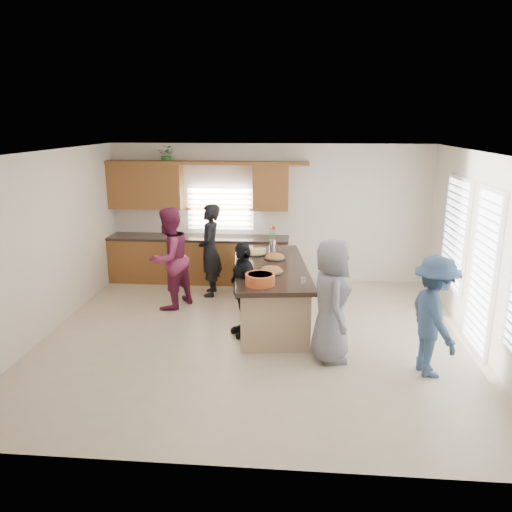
# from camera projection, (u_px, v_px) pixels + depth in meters

# --- Properties ---
(floor) EXTENTS (6.50, 6.50, 0.00)m
(floor) POSITION_uv_depth(u_px,v_px,m) (256.00, 337.00, 7.70)
(floor) COLOR beige
(floor) RESTS_ON ground
(room_shell) EXTENTS (6.52, 6.02, 2.81)m
(room_shell) POSITION_uv_depth(u_px,v_px,m) (256.00, 216.00, 7.20)
(room_shell) COLOR silver
(room_shell) RESTS_ON ground
(back_cabinetry) EXTENTS (4.08, 0.66, 2.46)m
(back_cabinetry) POSITION_uv_depth(u_px,v_px,m) (196.00, 238.00, 10.21)
(back_cabinetry) COLOR brown
(back_cabinetry) RESTS_ON ground
(right_wall_glazing) EXTENTS (0.06, 4.00, 2.25)m
(right_wall_glazing) POSITION_uv_depth(u_px,v_px,m) (485.00, 261.00, 6.95)
(right_wall_glazing) COLOR white
(right_wall_glazing) RESTS_ON ground
(island) EXTENTS (1.47, 2.82, 0.95)m
(island) POSITION_uv_depth(u_px,v_px,m) (270.00, 294.00, 8.26)
(island) COLOR tan
(island) RESTS_ON ground
(platter_front) EXTENTS (0.40, 0.40, 0.16)m
(platter_front) POSITION_uv_depth(u_px,v_px,m) (271.00, 271.00, 7.72)
(platter_front) COLOR black
(platter_front) RESTS_ON island
(platter_mid) EXTENTS (0.37, 0.37, 0.15)m
(platter_mid) POSITION_uv_depth(u_px,v_px,m) (275.00, 258.00, 8.49)
(platter_mid) COLOR black
(platter_mid) RESTS_ON island
(platter_back) EXTENTS (0.39, 0.39, 0.16)m
(platter_back) POSITION_uv_depth(u_px,v_px,m) (256.00, 253.00, 8.79)
(platter_back) COLOR black
(platter_back) RESTS_ON island
(salad_bowl) EXTENTS (0.43, 0.43, 0.16)m
(salad_bowl) POSITION_uv_depth(u_px,v_px,m) (260.00, 279.00, 7.15)
(salad_bowl) COLOR #D55727
(salad_bowl) RESTS_ON island
(clear_cup) EXTENTS (0.07, 0.07, 0.11)m
(clear_cup) POSITION_uv_depth(u_px,v_px,m) (303.00, 281.00, 7.17)
(clear_cup) COLOR white
(clear_cup) RESTS_ON island
(plate_stack) EXTENTS (0.19, 0.19, 0.05)m
(plate_stack) POSITION_uv_depth(u_px,v_px,m) (261.00, 250.00, 9.00)
(plate_stack) COLOR #C694D8
(plate_stack) RESTS_ON island
(flower_vase) EXTENTS (0.14, 0.14, 0.42)m
(flower_vase) POSITION_uv_depth(u_px,v_px,m) (273.00, 236.00, 9.20)
(flower_vase) COLOR silver
(flower_vase) RESTS_ON island
(potted_plant) EXTENTS (0.36, 0.32, 0.36)m
(potted_plant) POSITION_uv_depth(u_px,v_px,m) (167.00, 155.00, 9.91)
(potted_plant) COLOR #2E742E
(potted_plant) RESTS_ON back_cabinetry
(woman_left_back) EXTENTS (0.47, 0.67, 1.75)m
(woman_left_back) POSITION_uv_depth(u_px,v_px,m) (210.00, 250.00, 9.37)
(woman_left_back) COLOR black
(woman_left_back) RESTS_ON ground
(woman_left_mid) EXTENTS (1.02, 1.09, 1.80)m
(woman_left_mid) POSITION_uv_depth(u_px,v_px,m) (169.00, 259.00, 8.72)
(woman_left_mid) COLOR maroon
(woman_left_mid) RESTS_ON ground
(woman_left_front) EXTENTS (0.74, 0.94, 1.48)m
(woman_left_front) POSITION_uv_depth(u_px,v_px,m) (243.00, 289.00, 7.62)
(woman_left_front) COLOR black
(woman_left_front) RESTS_ON ground
(woman_right_back) EXTENTS (0.76, 1.12, 1.60)m
(woman_right_back) POSITION_uv_depth(u_px,v_px,m) (434.00, 316.00, 6.40)
(woman_right_back) COLOR #314B6B
(woman_right_back) RESTS_ON ground
(woman_right_front) EXTENTS (0.64, 0.90, 1.72)m
(woman_right_front) POSITION_uv_depth(u_px,v_px,m) (331.00, 301.00, 6.79)
(woman_right_front) COLOR slate
(woman_right_front) RESTS_ON ground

